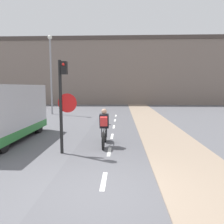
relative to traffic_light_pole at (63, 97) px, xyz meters
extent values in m
plane|color=#5B5B60|center=(1.61, -2.82, -2.03)|extent=(120.00, 120.00, 0.00)
cube|color=#56565B|center=(1.61, -2.82, -2.02)|extent=(2.65, 60.00, 0.02)
cube|color=white|center=(1.61, -2.32, -2.01)|extent=(0.12, 1.10, 0.00)
cube|color=white|center=(1.61, 0.18, -2.01)|extent=(0.12, 1.10, 0.00)
cube|color=white|center=(1.61, 2.68, -2.01)|extent=(0.12, 1.10, 0.00)
cube|color=white|center=(1.61, 5.18, -2.01)|extent=(0.12, 1.10, 0.00)
cube|color=white|center=(1.61, 7.68, -2.01)|extent=(0.12, 1.10, 0.00)
cube|color=white|center=(1.61, 10.18, -2.01)|extent=(0.12, 1.10, 0.00)
cube|color=gray|center=(4.14, -2.82, -2.01)|extent=(2.40, 60.00, 0.05)
cube|color=slate|center=(1.61, 23.75, 2.17)|extent=(60.00, 5.00, 8.40)
cube|color=#473D38|center=(1.61, 23.75, 6.62)|extent=(60.00, 5.20, 0.50)
cylinder|color=black|center=(-0.08, 0.00, -0.39)|extent=(0.11, 0.11, 3.29)
cube|color=black|center=(0.07, 0.00, 0.99)|extent=(0.20, 0.20, 0.44)
sphere|color=red|center=(0.07, -0.11, 1.10)|extent=(0.09, 0.09, 0.09)
cone|color=red|center=(0.15, 0.00, -0.22)|extent=(0.67, 0.01, 0.67)
cone|color=silver|center=(0.15, 0.00, -0.22)|extent=(0.60, 0.02, 0.60)
cylinder|color=gray|center=(-3.98, 11.14, 1.17)|extent=(0.14, 0.14, 6.40)
sphere|color=silver|center=(-3.98, 11.14, 4.48)|extent=(0.36, 0.36, 0.36)
cylinder|color=black|center=(1.37, 0.52, -1.70)|extent=(0.07, 0.67, 0.67)
cylinder|color=black|center=(1.37, 1.67, -1.70)|extent=(0.07, 0.67, 0.67)
cylinder|color=slate|center=(1.37, 1.31, -1.52)|extent=(0.04, 0.73, 0.42)
cylinder|color=slate|center=(1.37, 0.78, -1.50)|extent=(0.04, 0.38, 0.44)
cylinder|color=slate|center=(1.37, 1.13, -1.31)|extent=(0.04, 1.07, 0.07)
cylinder|color=slate|center=(1.37, 0.74, -1.70)|extent=(0.04, 0.44, 0.05)
cylinder|color=black|center=(1.37, 1.67, -1.28)|extent=(0.46, 0.03, 0.03)
cube|color=black|center=(1.37, 1.01, -1.01)|extent=(0.36, 0.31, 0.59)
sphere|color=tan|center=(1.37, 1.05, -0.63)|extent=(0.22, 0.22, 0.22)
cylinder|color=#232328|center=(1.27, 0.97, -1.45)|extent=(0.04, 0.07, 0.42)
cylinder|color=#232328|center=(1.47, 0.97, -1.45)|extent=(0.04, 0.07, 0.42)
cube|color=red|center=(1.37, 0.83, -0.99)|extent=(0.28, 0.23, 0.39)
cube|color=#B7B7BC|center=(-3.08, 1.69, -0.67)|extent=(1.90, 5.32, 2.22)
cube|color=#33843D|center=(-3.08, 1.69, -1.61)|extent=(1.91, 5.33, 0.36)
cube|color=black|center=(-3.08, 4.33, -0.29)|extent=(1.71, 0.04, 0.70)
cylinder|color=black|center=(-3.94, 3.42, -1.68)|extent=(0.18, 0.70, 0.70)
cylinder|color=black|center=(-2.22, 3.42, -1.68)|extent=(0.18, 0.70, 0.70)
cylinder|color=black|center=(-2.22, -0.04, -1.68)|extent=(0.18, 0.70, 0.70)
camera|label=1|loc=(2.04, -7.55, 0.34)|focal=35.00mm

